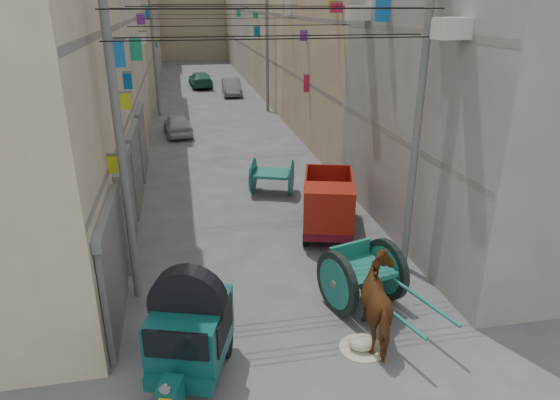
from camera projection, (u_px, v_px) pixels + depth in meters
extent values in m
cube|color=slate|center=(111.00, 153.00, 13.24)|extent=(0.25, 9.80, 0.18)
cube|color=slate|center=(95.00, 34.00, 12.13)|extent=(0.25, 9.80, 0.18)
cube|color=#BCB3A1|center=(38.00, 25.00, 21.53)|extent=(8.00, 12.00, 12.00)
cube|color=slate|center=(138.00, 88.00, 23.27)|extent=(0.25, 11.76, 0.18)
cube|color=slate|center=(131.00, 20.00, 22.16)|extent=(0.25, 11.76, 0.18)
cube|color=#9D967B|center=(84.00, 1.00, 33.00)|extent=(8.00, 14.00, 14.00)
cube|color=slate|center=(150.00, 59.00, 35.11)|extent=(0.25, 13.72, 0.18)
cube|color=slate|center=(145.00, 13.00, 34.00)|extent=(0.25, 13.72, 0.18)
cube|color=gray|center=(110.00, 14.00, 46.17)|extent=(8.00, 14.00, 11.80)
cube|color=slate|center=(156.00, 44.00, 47.87)|extent=(0.25, 13.72, 0.18)
cube|color=slate|center=(153.00, 10.00, 46.76)|extent=(0.25, 13.72, 0.18)
cube|color=tan|center=(122.00, 4.00, 57.70)|extent=(8.00, 12.00, 13.50)
cube|color=slate|center=(159.00, 35.00, 59.72)|extent=(0.25, 11.76, 0.18)
cube|color=slate|center=(157.00, 9.00, 58.61)|extent=(0.25, 11.76, 0.18)
cube|color=gray|center=(538.00, 18.00, 14.22)|extent=(8.00, 10.00, 13.00)
cube|color=slate|center=(401.00, 138.00, 14.74)|extent=(0.25, 9.80, 0.18)
cube|color=slate|center=(411.00, 31.00, 13.63)|extent=(0.25, 9.80, 0.18)
cube|color=tan|center=(387.00, 22.00, 24.43)|extent=(8.00, 12.00, 12.00)
cube|color=slate|center=(309.00, 83.00, 24.76)|extent=(0.25, 11.76, 0.18)
cube|color=slate|center=(310.00, 18.00, 23.65)|extent=(0.25, 11.76, 0.18)
cube|color=beige|center=(317.00, 1.00, 35.91)|extent=(8.00, 14.00, 14.00)
cube|color=slate|center=(265.00, 57.00, 36.61)|extent=(0.25, 13.72, 0.18)
cube|color=slate|center=(264.00, 13.00, 35.50)|extent=(0.25, 13.72, 0.18)
cube|color=#BCB3A1|center=(280.00, 13.00, 49.07)|extent=(8.00, 14.00, 11.80)
cube|color=slate|center=(241.00, 42.00, 49.36)|extent=(0.25, 13.72, 0.18)
cube|color=slate|center=(240.00, 10.00, 48.26)|extent=(0.25, 13.72, 0.18)
cube|color=#9D967B|center=(259.00, 4.00, 60.60)|extent=(8.00, 12.00, 13.50)
cube|color=slate|center=(228.00, 35.00, 61.21)|extent=(0.25, 11.76, 0.18)
cube|color=slate|center=(227.00, 8.00, 60.10)|extent=(0.25, 11.76, 0.18)
cube|color=#9D967B|center=(191.00, 5.00, 65.62)|extent=(22.00, 10.00, 13.00)
cube|color=#535459|center=(114.00, 275.00, 11.06)|extent=(0.12, 3.00, 2.60)
cube|color=slate|center=(107.00, 215.00, 10.53)|extent=(0.18, 3.20, 0.25)
cube|color=#535459|center=(128.00, 211.00, 14.44)|extent=(0.12, 3.00, 2.60)
cube|color=slate|center=(123.00, 163.00, 13.90)|extent=(0.18, 3.20, 0.25)
cube|color=#535459|center=(137.00, 171.00, 17.81)|extent=(0.12, 3.00, 2.60)
cube|color=slate|center=(133.00, 132.00, 17.27)|extent=(0.18, 3.20, 0.25)
cube|color=#535459|center=(143.00, 144.00, 21.27)|extent=(0.12, 3.00, 2.60)
cube|color=slate|center=(140.00, 110.00, 20.74)|extent=(0.18, 3.20, 0.25)
cube|color=#1B9666|center=(255.00, 15.00, 37.60)|extent=(0.38, 0.08, 0.41)
cube|color=#B5C616|center=(157.00, 42.00, 43.76)|extent=(0.27, 0.08, 0.71)
cube|color=#B5C616|center=(117.00, 164.00, 11.81)|extent=(0.44, 0.08, 0.42)
cube|color=#1B9666|center=(136.00, 50.00, 19.68)|extent=(0.45, 0.08, 0.84)
cube|color=#1B9666|center=(238.00, 13.00, 47.28)|extent=(0.41, 0.08, 0.59)
cube|color=#B5C616|center=(124.00, 101.00, 14.52)|extent=(0.38, 0.08, 0.44)
cube|color=#0D5591|center=(257.00, 32.00, 37.34)|extent=(0.43, 0.08, 0.72)
cube|color=silver|center=(246.00, 11.00, 42.37)|extent=(0.28, 0.08, 0.44)
cube|color=blue|center=(156.00, 45.00, 40.52)|extent=(0.31, 0.08, 0.44)
cube|color=#68258A|center=(304.00, 36.00, 23.91)|extent=(0.35, 0.08, 0.45)
cube|color=silver|center=(288.00, 8.00, 26.76)|extent=(0.34, 0.08, 0.79)
cube|color=#0D5591|center=(128.00, 81.00, 16.47)|extent=(0.28, 0.08, 0.52)
cube|color=blue|center=(148.00, 13.00, 31.86)|extent=(0.28, 0.08, 0.74)
cube|color=#BE193F|center=(306.00, 84.00, 24.26)|extent=(0.26, 0.08, 0.80)
cube|color=#1B9666|center=(383.00, 11.00, 14.64)|extent=(0.34, 0.08, 0.55)
cube|color=blue|center=(115.00, 54.00, 12.89)|extent=(0.47, 0.08, 0.67)
cube|color=#68258A|center=(141.00, 20.00, 24.20)|extent=(0.40, 0.08, 0.47)
cube|color=silver|center=(143.00, 38.00, 24.99)|extent=(0.32, 0.08, 0.55)
cube|color=#BE193F|center=(336.00, 8.00, 18.60)|extent=(0.47, 0.08, 0.35)
cube|color=blue|center=(382.00, 9.00, 14.54)|extent=(0.44, 0.08, 0.69)
cube|color=#BC8316|center=(104.00, 185.00, 11.50)|extent=(0.10, 3.20, 0.80)
cube|color=#B5C616|center=(133.00, 109.00, 19.70)|extent=(0.10, 3.20, 0.80)
cube|color=#BC8316|center=(147.00, 71.00, 30.64)|extent=(0.10, 3.20, 0.80)
cube|color=#0D5591|center=(154.00, 53.00, 41.58)|extent=(0.10, 3.20, 0.80)
cube|color=#BE193F|center=(430.00, 164.00, 12.98)|extent=(0.10, 3.20, 0.80)
cube|color=#0D5591|center=(331.00, 101.00, 21.18)|extent=(0.10, 3.20, 0.80)
cube|color=#68258A|center=(277.00, 68.00, 32.11)|extent=(0.10, 3.20, 0.80)
cube|color=#68258A|center=(251.00, 51.00, 43.05)|extent=(0.10, 3.20, 0.80)
cube|color=beige|center=(452.00, 28.00, 10.73)|extent=(0.70, 0.55, 0.45)
cube|color=beige|center=(358.00, 13.00, 16.13)|extent=(0.70, 0.55, 0.45)
cylinder|color=slate|center=(120.00, 142.00, 11.22)|extent=(0.20, 0.20, 8.00)
cylinder|color=slate|center=(417.00, 127.00, 12.52)|extent=(0.20, 0.20, 8.00)
cylinder|color=slate|center=(154.00, 52.00, 31.27)|extent=(0.20, 0.20, 8.00)
cylinder|color=slate|center=(267.00, 50.00, 32.57)|extent=(0.20, 0.20, 8.00)
cylinder|color=black|center=(281.00, 39.00, 10.60)|extent=(7.40, 0.02, 0.02)
cylinder|color=black|center=(281.00, 9.00, 10.38)|extent=(7.40, 0.02, 0.02)
cylinder|color=black|center=(273.00, 36.00, 11.51)|extent=(7.40, 0.02, 0.02)
cylinder|color=black|center=(272.00, 8.00, 11.29)|extent=(7.40, 0.02, 0.02)
cylinder|color=black|center=(242.00, 26.00, 16.52)|extent=(7.40, 0.02, 0.02)
cylinder|color=black|center=(242.00, 6.00, 16.30)|extent=(7.40, 0.02, 0.02)
cylinder|color=black|center=(221.00, 18.00, 23.81)|extent=(7.40, 0.02, 0.02)
cylinder|color=black|center=(221.00, 5.00, 23.59)|extent=(7.40, 0.02, 0.02)
cylinder|color=black|center=(210.00, 15.00, 31.10)|extent=(7.40, 0.02, 0.02)
cylinder|color=black|center=(210.00, 4.00, 30.88)|extent=(7.40, 0.02, 0.02)
cylinder|color=black|center=(175.00, 340.00, 10.52)|extent=(0.29, 0.58, 0.57)
cylinder|color=black|center=(227.00, 344.00, 10.40)|extent=(0.29, 0.58, 0.57)
cube|color=#0C4340|center=(192.00, 353.00, 9.82)|extent=(1.81, 2.24, 0.29)
cube|color=#0C4340|center=(171.00, 396.00, 8.60)|extent=(0.48, 0.55, 0.56)
cylinder|color=silver|center=(165.00, 389.00, 8.25)|extent=(0.19, 0.11, 0.18)
cube|color=#0C4340|center=(191.00, 327.00, 9.65)|extent=(1.80, 2.06, 0.97)
cube|color=black|center=(176.00, 345.00, 8.74)|extent=(1.14, 0.42, 0.56)
cube|color=black|center=(157.00, 320.00, 9.69)|extent=(0.42, 1.18, 0.66)
cube|color=black|center=(225.00, 325.00, 9.54)|extent=(0.42, 1.18, 0.66)
cube|color=silver|center=(178.00, 381.00, 8.99)|extent=(1.23, 0.44, 0.06)
cylinder|color=black|center=(337.00, 283.00, 11.71)|extent=(0.60, 1.54, 1.56)
cylinder|color=#166355|center=(337.00, 283.00, 11.71)|extent=(0.52, 1.22, 1.22)
cylinder|color=slate|center=(337.00, 283.00, 11.71)|extent=(0.29, 0.26, 0.20)
cylinder|color=black|center=(386.00, 269.00, 12.33)|extent=(0.60, 1.54, 1.56)
cylinder|color=#166355|center=(386.00, 269.00, 12.33)|extent=(0.52, 1.22, 1.22)
cylinder|color=slate|center=(386.00, 269.00, 12.33)|extent=(0.29, 0.26, 0.20)
cylinder|color=slate|center=(362.00, 276.00, 12.02)|extent=(1.47, 0.51, 0.09)
cube|color=#166355|center=(363.00, 269.00, 11.95)|extent=(1.47, 1.51, 0.11)
cube|color=#166355|center=(350.00, 250.00, 12.31)|extent=(1.15, 0.41, 0.39)
cylinder|color=#166355|center=(384.00, 306.00, 10.64)|extent=(0.80, 2.48, 0.08)
cylinder|color=#166355|center=(416.00, 295.00, 11.02)|extent=(0.80, 2.48, 0.08)
cylinder|color=black|center=(306.00, 235.00, 15.17)|extent=(0.36, 0.70, 0.67)
cylinder|color=black|center=(308.00, 207.00, 17.25)|extent=(0.36, 0.70, 0.67)
cylinder|color=black|center=(350.00, 236.00, 15.07)|extent=(0.36, 0.70, 0.67)
cylinder|color=black|center=(347.00, 208.00, 17.14)|extent=(0.36, 0.70, 0.67)
cube|color=#520B18|center=(328.00, 214.00, 16.07)|extent=(2.35, 3.64, 0.36)
cube|color=maroon|center=(329.00, 208.00, 14.73)|extent=(1.72, 1.44, 1.27)
cube|color=black|center=(329.00, 211.00, 14.24)|extent=(1.29, 0.42, 0.56)
cube|color=#520B18|center=(328.00, 200.00, 16.49)|extent=(2.09, 2.58, 0.12)
cube|color=maroon|center=(306.00, 187.00, 16.39)|extent=(0.68, 2.17, 0.87)
cube|color=maroon|center=(351.00, 188.00, 16.27)|extent=(0.68, 2.17, 0.87)
cube|color=maroon|center=(328.00, 177.00, 17.35)|extent=(1.49, 0.48, 0.87)
cylinder|color=#166355|center=(253.00, 176.00, 19.25)|extent=(0.54, 1.32, 1.38)
cylinder|color=#166355|center=(291.00, 177.00, 19.05)|extent=(0.54, 1.32, 1.38)
cube|color=#166355|center=(272.00, 173.00, 19.10)|extent=(1.65, 1.55, 0.11)
cylinder|color=slate|center=(272.00, 177.00, 19.15)|extent=(1.48, 0.60, 0.09)
ellipsoid|color=beige|center=(362.00, 342.00, 10.67)|extent=(0.61, 0.49, 0.30)
imported|color=maroon|center=(384.00, 303.00, 10.75)|extent=(1.21, 2.19, 1.76)
imported|color=#BCBCBC|center=(178.00, 124.00, 27.74)|extent=(1.74, 3.61, 1.19)
imported|color=slate|center=(232.00, 87.00, 39.62)|extent=(1.49, 4.00, 1.30)
imported|color=#22654C|center=(200.00, 80.00, 43.30)|extent=(2.07, 4.57, 1.30)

